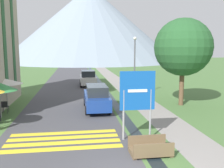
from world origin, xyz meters
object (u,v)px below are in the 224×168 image
parked_car_near (97,97)px  streetlamp (135,62)px  parked_car_far (88,78)px  road_sign (137,96)px  footbridge (150,149)px  cafe_chair_far_right (5,106)px  cafe_umbrella_rear_white (6,81)px  tree_by_path (183,47)px

parked_car_near → streetlamp: bearing=47.1°
parked_car_far → streetlamp: streetlamp is taller
road_sign → footbridge: 2.63m
cafe_chair_far_right → cafe_umbrella_rear_white: (-0.19, 1.40, 1.51)m
road_sign → cafe_umbrella_rear_white: bearing=136.8°
cafe_chair_far_right → road_sign: bearing=-15.9°
parked_car_far → tree_by_path: tree_by_path is taller
road_sign → cafe_umbrella_rear_white: (-7.96, 7.47, -0.13)m
footbridge → tree_by_path: 10.78m
parked_car_near → cafe_chair_far_right: size_ratio=5.34×
cafe_umbrella_rear_white → streetlamp: size_ratio=0.43×
cafe_umbrella_rear_white → streetlamp: streetlamp is taller
parked_car_far → cafe_chair_far_right: bearing=-118.0°
footbridge → tree_by_path: size_ratio=0.25×
footbridge → streetlamp: bearing=79.8°
footbridge → tree_by_path: bearing=59.1°
footbridge → parked_car_near: 8.13m
cafe_umbrella_rear_white → tree_by_path: bearing=-3.3°
cafe_umbrella_rear_white → cafe_chair_far_right: bearing=-82.2°
footbridge → cafe_chair_far_right: bearing=135.1°
parked_car_far → tree_by_path: bearing=-58.9°
cafe_chair_far_right → parked_car_far: bearing=84.0°
footbridge → cafe_umbrella_rear_white: (-8.09, 9.26, 1.79)m
footbridge → cafe_chair_far_right: size_ratio=2.00×
parked_car_far → streetlamp: (3.78, -7.66, 2.28)m
footbridge → cafe_chair_far_right: 11.15m
road_sign → parked_car_near: size_ratio=0.74×
cafe_umbrella_rear_white → streetlamp: (10.24, 2.72, 1.17)m
tree_by_path → road_sign: bearing=-127.9°
tree_by_path → parked_car_far: bearing=121.1°
road_sign → footbridge: road_sign is taller
cafe_chair_far_right → footbridge: bearing=-22.8°
parked_car_near → cafe_umbrella_rear_white: size_ratio=1.95×
cafe_chair_far_right → tree_by_path: 13.60m
cafe_umbrella_rear_white → tree_by_path: tree_by_path is taller
cafe_chair_far_right → streetlamp: size_ratio=0.16×
parked_car_near → cafe_chair_far_right: (-6.30, -0.08, -0.40)m
cafe_umbrella_rear_white → road_sign: bearing=-43.2°
footbridge → cafe_umbrella_rear_white: bearing=131.2°
parked_car_far → cafe_umbrella_rear_white: cafe_umbrella_rear_white is taller
streetlamp → footbridge: bearing=-100.2°
footbridge → tree_by_path: tree_by_path is taller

